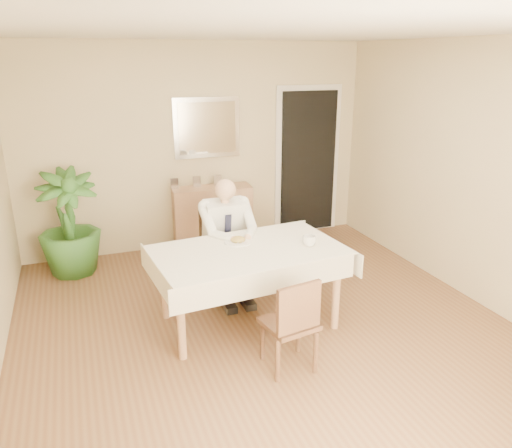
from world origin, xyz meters
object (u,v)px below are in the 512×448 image
object	(u,v)px
dining_table	(248,258)
sideboard	(213,217)
coffee_mug	(309,241)
potted_palm	(69,223)
chair_near	(293,321)
seated_man	(229,235)
chair_far	(221,241)

from	to	relation	value
dining_table	sideboard	world-z (taller)	sideboard
dining_table	coffee_mug	size ratio (longest dim) A/B	14.63
dining_table	potted_palm	bearing A→B (deg)	125.14
chair_near	sideboard	size ratio (longest dim) A/B	0.80
dining_table	sideboard	size ratio (longest dim) A/B	1.78
potted_palm	seated_man	bearing A→B (deg)	-38.21
sideboard	dining_table	bearing A→B (deg)	-91.99
sideboard	potted_palm	bearing A→B (deg)	-167.18
dining_table	chair_far	distance (m)	0.90
chair_far	sideboard	size ratio (longest dim) A/B	0.90
seated_man	sideboard	world-z (taller)	seated_man
coffee_mug	potted_palm	world-z (taller)	potted_palm
dining_table	potted_palm	world-z (taller)	potted_palm
chair_far	coffee_mug	distance (m)	1.18
dining_table	sideboard	xyz separation A→B (m)	(0.23, 2.07, -0.26)
seated_man	potted_palm	distance (m)	1.95
chair_near	sideboard	bearing A→B (deg)	77.06
dining_table	chair_near	xyz separation A→B (m)	(0.07, -0.84, -0.22)
chair_far	seated_man	size ratio (longest dim) A/B	0.73
dining_table	seated_man	xyz separation A→B (m)	(-0.00, 0.59, 0.02)
chair_far	seated_man	bearing A→B (deg)	-96.92
chair_far	chair_near	distance (m)	1.73
dining_table	chair_near	bearing A→B (deg)	-90.51
coffee_mug	sideboard	world-z (taller)	coffee_mug
dining_table	sideboard	distance (m)	2.09
chair_far	potted_palm	xyz separation A→B (m)	(-1.53, 0.92, 0.10)
chair_near	seated_man	distance (m)	1.46
seated_man	coffee_mug	xyz separation A→B (m)	(0.55, -0.71, 0.11)
chair_near	coffee_mug	size ratio (longest dim) A/B	6.55
chair_near	sideboard	world-z (taller)	sideboard
dining_table	potted_palm	size ratio (longest dim) A/B	1.47
chair_far	potted_palm	world-z (taller)	potted_palm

